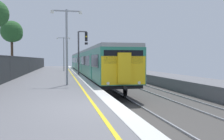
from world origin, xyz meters
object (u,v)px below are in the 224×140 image
at_px(platform_lamp_far, 64,51).
at_px(background_tree_left, 13,32).
at_px(commuter_train_at_platform, 88,62).
at_px(signal_gantry, 81,47).
at_px(platform_lamp_mid, 67,40).

xyz_separation_m(platform_lamp_far, background_tree_left, (-6.66, -1.79, 2.31)).
xyz_separation_m(commuter_train_at_platform, background_tree_left, (-9.92, 1.08, 3.98)).
distance_m(signal_gantry, platform_lamp_far, 9.33).
bearing_deg(background_tree_left, platform_lamp_mid, -69.99).
height_order(commuter_train_at_platform, platform_lamp_far, platform_lamp_far).
relative_size(signal_gantry, platform_lamp_mid, 0.98).
bearing_deg(commuter_train_at_platform, background_tree_left, 173.76).
xyz_separation_m(signal_gantry, platform_lamp_mid, (-1.79, -10.93, -0.07)).
distance_m(commuter_train_at_platform, signal_gantry, 6.69).
xyz_separation_m(platform_lamp_mid, platform_lamp_far, (0.00, 20.09, 0.01)).
bearing_deg(platform_lamp_mid, commuter_train_at_platform, 79.29).
distance_m(signal_gantry, background_tree_left, 11.44).
bearing_deg(background_tree_left, commuter_train_at_platform, -6.24).
relative_size(commuter_train_at_platform, signal_gantry, 8.19).
height_order(platform_lamp_mid, platform_lamp_far, platform_lamp_far).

